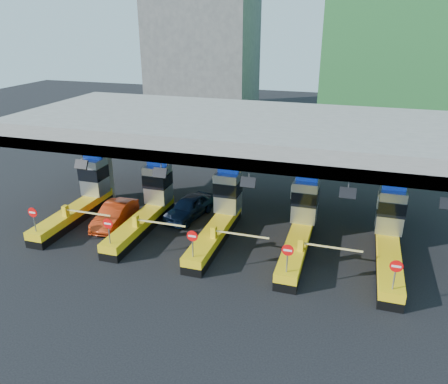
% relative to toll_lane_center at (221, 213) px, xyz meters
% --- Properties ---
extents(ground, '(120.00, 120.00, 0.00)m').
position_rel_toll_lane_center_xyz_m(ground, '(-0.00, -0.28, -1.40)').
color(ground, black).
rests_on(ground, ground).
extents(toll_canopy, '(28.00, 12.09, 7.00)m').
position_rel_toll_lane_center_xyz_m(toll_canopy, '(-0.00, 2.59, 4.74)').
color(toll_canopy, slate).
rests_on(toll_canopy, ground).
extents(toll_lane_far_left, '(4.43, 8.00, 4.16)m').
position_rel_toll_lane_center_xyz_m(toll_lane_far_left, '(-10.00, 0.00, 0.00)').
color(toll_lane_far_left, black).
rests_on(toll_lane_far_left, ground).
extents(toll_lane_left, '(4.43, 8.00, 4.16)m').
position_rel_toll_lane_center_xyz_m(toll_lane_left, '(-5.00, 0.00, 0.00)').
color(toll_lane_left, black).
rests_on(toll_lane_left, ground).
extents(toll_lane_center, '(4.43, 8.00, 4.16)m').
position_rel_toll_lane_center_xyz_m(toll_lane_center, '(0.00, 0.00, 0.00)').
color(toll_lane_center, black).
rests_on(toll_lane_center, ground).
extents(toll_lane_right, '(4.43, 8.00, 4.16)m').
position_rel_toll_lane_center_xyz_m(toll_lane_right, '(5.00, 0.00, 0.00)').
color(toll_lane_right, black).
rests_on(toll_lane_right, ground).
extents(toll_lane_far_right, '(4.43, 8.00, 4.16)m').
position_rel_toll_lane_center_xyz_m(toll_lane_far_right, '(10.00, 0.00, 0.00)').
color(toll_lane_far_right, black).
rests_on(toll_lane_far_right, ground).
extents(bg_building_scaffold, '(18.00, 12.00, 28.00)m').
position_rel_toll_lane_center_xyz_m(bg_building_scaffold, '(12.00, 31.72, 12.60)').
color(bg_building_scaffold, '#1E5926').
rests_on(bg_building_scaffold, ground).
extents(bg_building_concrete, '(14.00, 10.00, 18.00)m').
position_rel_toll_lane_center_xyz_m(bg_building_concrete, '(-14.00, 35.72, 7.60)').
color(bg_building_concrete, '#4C4C49').
rests_on(bg_building_concrete, ground).
extents(van, '(2.68, 4.79, 1.54)m').
position_rel_toll_lane_center_xyz_m(van, '(-2.83, 1.66, -0.63)').
color(van, black).
rests_on(van, ground).
extents(red_car, '(1.89, 4.54, 1.46)m').
position_rel_toll_lane_center_xyz_m(red_car, '(-7.09, -0.87, -0.67)').
color(red_car, '#AB2B0D').
rests_on(red_car, ground).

